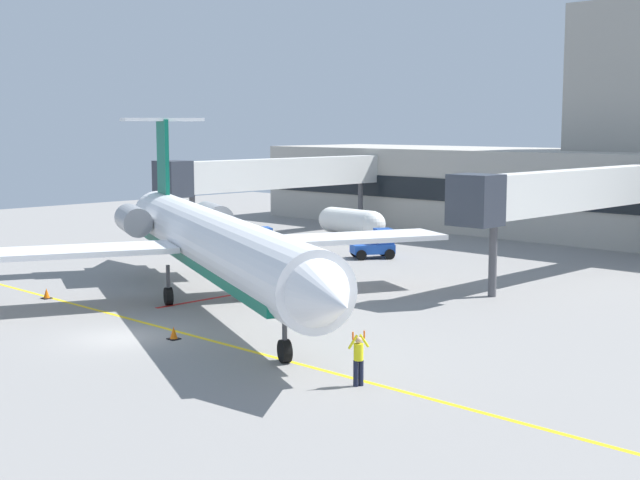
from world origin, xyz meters
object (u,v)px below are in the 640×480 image
(marshaller, at_px, (358,358))
(regional_jet, at_px, (210,241))
(pushback_tractor, at_px, (376,245))
(fuel_tank, at_px, (351,222))
(baggage_tug, at_px, (269,243))

(marshaller, bearing_deg, regional_jet, 160.44)
(pushback_tractor, relative_size, fuel_tank, 0.48)
(pushback_tractor, xyz_separation_m, marshaller, (19.58, -23.47, 0.09))
(fuel_tank, height_order, marshaller, fuel_tank)
(regional_jet, xyz_separation_m, marshaller, (14.86, -5.28, -2.29))
(regional_jet, xyz_separation_m, baggage_tug, (-10.93, 13.91, -2.39))
(fuel_tank, bearing_deg, pushback_tractor, -38.09)
(marshaller, bearing_deg, baggage_tug, 143.34)
(baggage_tug, xyz_separation_m, marshaller, (25.79, -19.19, 0.10))
(pushback_tractor, bearing_deg, baggage_tug, -145.44)
(regional_jet, distance_m, fuel_tank, 27.93)
(baggage_tug, height_order, marshaller, baggage_tug)
(regional_jet, height_order, fuel_tank, regional_jet)
(baggage_tug, relative_size, marshaller, 1.80)
(baggage_tug, relative_size, fuel_tank, 0.51)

